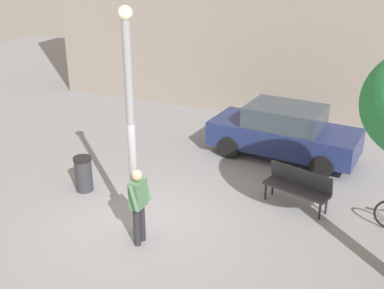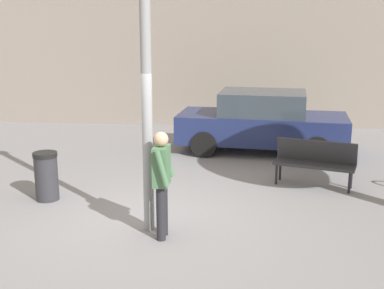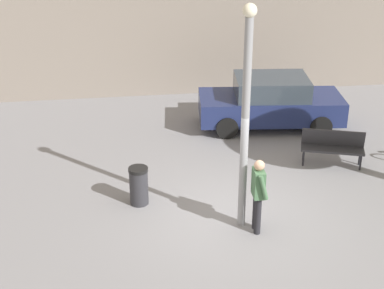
{
  "view_description": "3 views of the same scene",
  "coord_description": "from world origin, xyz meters",
  "views": [
    {
      "loc": [
        4.7,
        -8.11,
        5.8
      ],
      "look_at": [
        0.57,
        1.67,
        1.35
      ],
      "focal_mm": 45.17,
      "sensor_mm": 36.0,
      "label": 1
    },
    {
      "loc": [
        1.51,
        -7.88,
        3.25
      ],
      "look_at": [
        0.7,
        0.83,
        1.12
      ],
      "focal_mm": 47.4,
      "sensor_mm": 36.0,
      "label": 2
    },
    {
      "loc": [
        -2.42,
        -10.95,
        6.93
      ],
      "look_at": [
        -0.73,
        1.31,
        1.19
      ],
      "focal_mm": 54.85,
      "sensor_mm": 36.0,
      "label": 3
    }
  ],
  "objects": [
    {
      "name": "parked_car_navy",
      "position": [
        2.11,
        4.82,
        0.77
      ],
      "size": [
        4.35,
        2.15,
        1.55
      ],
      "color": "navy",
      "rests_on": "ground_plane"
    },
    {
      "name": "ground_plane",
      "position": [
        0.0,
        0.0,
        0.0
      ],
      "size": [
        36.0,
        36.0,
        0.0
      ],
      "primitive_type": "plane",
      "color": "gray"
    },
    {
      "name": "person_by_lamppost",
      "position": [
        0.38,
        -0.67,
        0.97
      ],
      "size": [
        0.29,
        0.6,
        1.67
      ],
      "color": "#232328",
      "rests_on": "ground_plane"
    },
    {
      "name": "lamppost",
      "position": [
        0.12,
        -0.36,
        2.61
      ],
      "size": [
        0.28,
        0.28,
        4.77
      ],
      "color": "gray",
      "rests_on": "ground_plane"
    },
    {
      "name": "park_bench",
      "position": [
        3.07,
        2.16,
        0.55
      ],
      "size": [
        1.67,
        0.94,
        0.92
      ],
      "color": "#2D2D33",
      "rests_on": "ground_plane"
    },
    {
      "name": "trash_bin",
      "position": [
        -2.02,
        0.82,
        0.46
      ],
      "size": [
        0.45,
        0.45,
        0.91
      ],
      "color": "#2D2D33",
      "rests_on": "ground_plane"
    }
  ]
}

